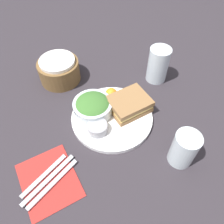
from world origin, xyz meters
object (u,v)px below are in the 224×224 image
at_px(bread_basket, 59,70).
at_px(fork, 53,183).
at_px(dressing_cup, 98,128).
at_px(drink_glass, 158,65).
at_px(plate, 112,117).
at_px(knife, 49,179).
at_px(spoon, 44,175).
at_px(sandwich, 129,104).
at_px(salad_bowl, 93,106).
at_px(water_glass, 184,149).

bearing_deg(bread_basket, fork, -113.52).
xyz_separation_m(dressing_cup, drink_glass, (0.31, 0.12, 0.04)).
distance_m(bread_basket, fork, 0.42).
xyz_separation_m(bread_basket, fork, (-0.17, -0.38, -0.04)).
xyz_separation_m(plate, fork, (-0.25, -0.12, -0.00)).
relative_size(dressing_cup, knife, 0.34).
bearing_deg(fork, spoon, -90.00).
xyz_separation_m(sandwich, salad_bowl, (-0.11, 0.04, 0.00)).
bearing_deg(plate, bread_basket, 106.66).
distance_m(salad_bowl, drink_glass, 0.29).
bearing_deg(dressing_cup, bread_basket, 92.36).
relative_size(sandwich, drink_glass, 0.98).
distance_m(drink_glass, fork, 0.54).
bearing_deg(fork, water_glass, 141.31).
distance_m(sandwich, drink_glass, 0.20).
relative_size(dressing_cup, drink_glass, 0.46).
bearing_deg(plate, dressing_cup, -156.10).
bearing_deg(water_glass, spoon, 159.07).
bearing_deg(dressing_cup, knife, -158.77).
bearing_deg(plate, water_glass, -65.88).
xyz_separation_m(dressing_cup, knife, (-0.19, -0.07, -0.02)).
bearing_deg(dressing_cup, spoon, -163.92).
bearing_deg(salad_bowl, spoon, -148.43).
height_order(knife, water_glass, water_glass).
distance_m(plate, water_glass, 0.25).
relative_size(sandwich, water_glass, 1.15).
relative_size(plate, bread_basket, 1.76).
bearing_deg(bread_basket, sandwich, -61.37).
xyz_separation_m(drink_glass, knife, (-0.50, -0.19, -0.06)).
xyz_separation_m(salad_bowl, water_glass, (0.15, -0.27, 0.02)).
bearing_deg(water_glass, knife, 161.10).
distance_m(bread_basket, spoon, 0.40).
xyz_separation_m(plate, water_glass, (0.10, -0.22, 0.05)).
bearing_deg(knife, drink_glass, 179.25).
bearing_deg(drink_glass, knife, -158.81).
xyz_separation_m(salad_bowl, fork, (-0.20, -0.16, -0.04)).
xyz_separation_m(knife, water_glass, (0.35, -0.12, 0.05)).
xyz_separation_m(salad_bowl, bread_basket, (-0.03, 0.22, 0.00)).
distance_m(drink_glass, spoon, 0.54).
bearing_deg(sandwich, salad_bowl, 158.09).
distance_m(plate, sandwich, 0.07).
bearing_deg(drink_glass, plate, -159.59).
bearing_deg(salad_bowl, bread_basket, 98.65).
bearing_deg(salad_bowl, sandwich, -21.91).
distance_m(sandwich, spoon, 0.34).
bearing_deg(knife, salad_bowl, -166.37).
relative_size(sandwich, bread_basket, 0.86).
bearing_deg(knife, dressing_cup, 179.28).
xyz_separation_m(salad_bowl, spoon, (-0.21, -0.13, -0.04)).
bearing_deg(sandwich, spoon, -164.98).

